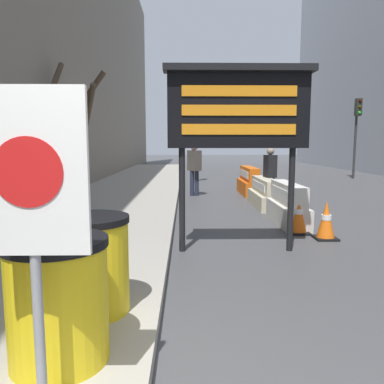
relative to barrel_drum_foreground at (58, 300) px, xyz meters
The scene contains 14 objects.
bare_tree 8.34m from the barrel_drum_foreground, 105.56° to the left, with size 1.61×1.57×3.92m.
barrel_drum_foreground is the anchor object (origin of this frame).
barrel_drum_middle 0.83m from the barrel_drum_foreground, 88.04° to the left, with size 0.74×0.74×0.92m.
warning_sign 1.02m from the barrel_drum_foreground, 82.37° to the right, with size 0.64×0.08×1.90m.
message_board 4.09m from the barrel_drum_foreground, 62.24° to the left, with size 2.32×0.36×2.92m.
jersey_barrier_white 6.26m from the barrel_drum_foreground, 59.78° to the left, with size 0.53×1.88×0.89m.
jersey_barrier_cream 8.32m from the barrel_drum_foreground, 67.74° to the left, with size 0.64×2.16×0.79m.
jersey_barrier_orange_far 10.83m from the barrel_drum_foreground, 73.09° to the left, with size 0.59×2.11×0.95m.
traffic_cone_near 5.48m from the barrel_drum_foreground, 55.42° to the left, with size 0.43×0.43×0.76m.
traffic_cone_mid 5.35m from the barrel_drum_foreground, 49.27° to the left, with size 0.40×0.40×0.71m.
traffic_light_near_curb 14.48m from the barrel_drum_foreground, 84.94° to the left, with size 0.28×0.44×3.57m.
traffic_light_far_side 18.89m from the barrel_drum_foreground, 59.61° to the left, with size 0.28×0.45×3.98m.
pedestrian_worker 8.69m from the barrel_drum_foreground, 67.41° to the left, with size 0.32×0.46×1.65m.
pedestrian_passerby 10.04m from the barrel_drum_foreground, 83.02° to the left, with size 0.49×0.54×1.76m.
Camera 1 is at (0.25, -1.85, 1.73)m, focal length 35.00 mm.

